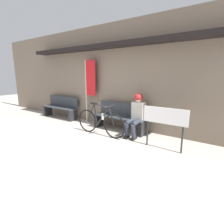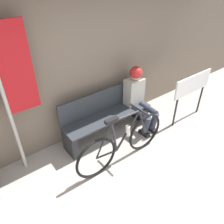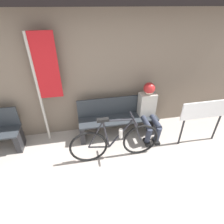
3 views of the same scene
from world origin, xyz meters
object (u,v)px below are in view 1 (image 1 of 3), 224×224
(park_bench_near, at_px, (120,118))
(bicycle, at_px, (100,122))
(park_bench_far, at_px, (61,108))
(signboard, at_px, (165,119))
(banner_pole, at_px, (89,83))
(person_seated, at_px, (137,112))

(park_bench_near, distance_m, bicycle, 0.72)
(park_bench_far, height_order, signboard, signboard)
(park_bench_far, xyz_separation_m, banner_pole, (1.42, 0.13, 0.98))
(bicycle, height_order, park_bench_far, bicycle)
(park_bench_near, relative_size, person_seated, 1.42)
(signboard, bearing_deg, bicycle, -176.98)
(banner_pole, bearing_deg, bicycle, -35.95)
(park_bench_far, bearing_deg, park_bench_near, 0.01)
(signboard, bearing_deg, person_seated, 153.19)
(park_bench_far, bearing_deg, person_seated, -2.09)
(bicycle, bearing_deg, person_seated, 34.40)
(park_bench_near, relative_size, park_bench_far, 1.03)
(park_bench_near, relative_size, bicycle, 1.02)
(person_seated, relative_size, signboard, 1.18)
(park_bench_near, height_order, bicycle, bicycle)
(park_bench_near, height_order, signboard, signboard)
(park_bench_near, relative_size, banner_pole, 0.78)
(park_bench_near, distance_m, person_seated, 0.69)
(park_bench_near, xyz_separation_m, bicycle, (-0.21, -0.69, -0.01))
(banner_pole, bearing_deg, park_bench_near, -5.35)
(park_bench_near, xyz_separation_m, signboard, (1.55, -0.60, 0.32))
(bicycle, relative_size, signboard, 1.65)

